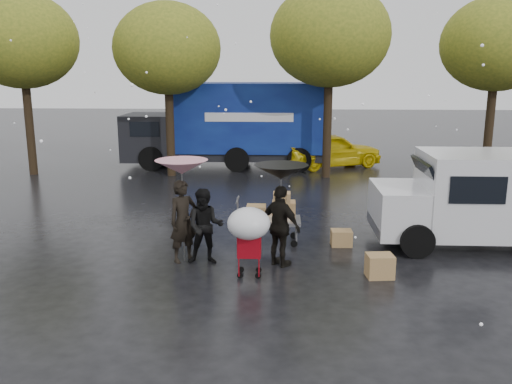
{
  "coord_description": "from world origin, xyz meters",
  "views": [
    {
      "loc": [
        0.79,
        -10.57,
        4.1
      ],
      "look_at": [
        0.23,
        1.0,
        1.44
      ],
      "focal_mm": 38.0,
      "sensor_mm": 36.0,
      "label": 1
    }
  ],
  "objects_px": {
    "shopping_cart": "(249,227)",
    "blue_truck": "(231,125)",
    "person_black": "(281,226)",
    "yellow_taxi": "(330,150)",
    "vendor_cart": "(272,213)",
    "white_van": "(488,197)",
    "person_pink": "(183,221)"
  },
  "relations": [
    {
      "from": "person_pink",
      "to": "blue_truck",
      "type": "relative_size",
      "value": 0.22
    },
    {
      "from": "person_black",
      "to": "blue_truck",
      "type": "bearing_deg",
      "value": -39.07
    },
    {
      "from": "blue_truck",
      "to": "person_black",
      "type": "bearing_deg",
      "value": -79.75
    },
    {
      "from": "person_pink",
      "to": "yellow_taxi",
      "type": "bearing_deg",
      "value": 30.15
    },
    {
      "from": "person_pink",
      "to": "person_black",
      "type": "xyz_separation_m",
      "value": [
        2.08,
        -0.19,
        -0.02
      ]
    },
    {
      "from": "white_van",
      "to": "yellow_taxi",
      "type": "bearing_deg",
      "value": 105.13
    },
    {
      "from": "yellow_taxi",
      "to": "person_black",
      "type": "bearing_deg",
      "value": 146.92
    },
    {
      "from": "person_black",
      "to": "blue_truck",
      "type": "relative_size",
      "value": 0.21
    },
    {
      "from": "person_black",
      "to": "vendor_cart",
      "type": "bearing_deg",
      "value": -42.06
    },
    {
      "from": "white_van",
      "to": "person_black",
      "type": "bearing_deg",
      "value": -161.43
    },
    {
      "from": "person_pink",
      "to": "blue_truck",
      "type": "xyz_separation_m",
      "value": [
        -0.05,
        11.59,
        0.87
      ]
    },
    {
      "from": "shopping_cart",
      "to": "yellow_taxi",
      "type": "height_order",
      "value": "same"
    },
    {
      "from": "person_black",
      "to": "shopping_cart",
      "type": "relative_size",
      "value": 1.19
    },
    {
      "from": "white_van",
      "to": "blue_truck",
      "type": "xyz_separation_m",
      "value": [
        -6.95,
        10.16,
        0.6
      ]
    },
    {
      "from": "person_pink",
      "to": "shopping_cart",
      "type": "relative_size",
      "value": 1.22
    },
    {
      "from": "person_pink",
      "to": "white_van",
      "type": "bearing_deg",
      "value": -28.56
    },
    {
      "from": "white_van",
      "to": "yellow_taxi",
      "type": "distance_m",
      "value": 10.59
    },
    {
      "from": "blue_truck",
      "to": "yellow_taxi",
      "type": "height_order",
      "value": "blue_truck"
    },
    {
      "from": "person_pink",
      "to": "yellow_taxi",
      "type": "relative_size",
      "value": 0.42
    },
    {
      "from": "yellow_taxi",
      "to": "person_pink",
      "type": "bearing_deg",
      "value": 137.21
    },
    {
      "from": "person_pink",
      "to": "shopping_cart",
      "type": "bearing_deg",
      "value": -72.91
    },
    {
      "from": "yellow_taxi",
      "to": "blue_truck",
      "type": "bearing_deg",
      "value": 67.58
    },
    {
      "from": "person_pink",
      "to": "white_van",
      "type": "distance_m",
      "value": 7.06
    },
    {
      "from": "vendor_cart",
      "to": "white_van",
      "type": "distance_m",
      "value": 5.04
    },
    {
      "from": "yellow_taxi",
      "to": "shopping_cart",
      "type": "bearing_deg",
      "value": 144.78
    },
    {
      "from": "person_black",
      "to": "yellow_taxi",
      "type": "relative_size",
      "value": 0.4
    },
    {
      "from": "vendor_cart",
      "to": "white_van",
      "type": "relative_size",
      "value": 0.31
    },
    {
      "from": "blue_truck",
      "to": "yellow_taxi",
      "type": "relative_size",
      "value": 1.93
    },
    {
      "from": "person_black",
      "to": "vendor_cart",
      "type": "relative_size",
      "value": 1.14
    },
    {
      "from": "shopping_cart",
      "to": "yellow_taxi",
      "type": "distance_m",
      "value": 12.88
    },
    {
      "from": "shopping_cart",
      "to": "blue_truck",
      "type": "bearing_deg",
      "value": 96.88
    },
    {
      "from": "shopping_cart",
      "to": "blue_truck",
      "type": "height_order",
      "value": "blue_truck"
    }
  ]
}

